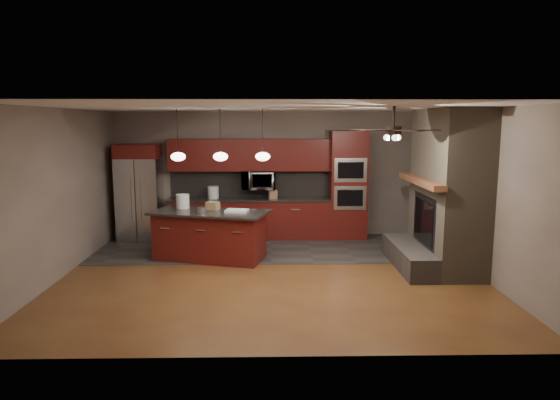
{
  "coord_description": "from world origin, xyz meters",
  "views": [
    {
      "loc": [
        -0.02,
        -8.18,
        2.57
      ],
      "look_at": [
        0.16,
        0.6,
        1.19
      ],
      "focal_mm": 32.0,
      "sensor_mm": 36.0,
      "label": 1
    }
  ],
  "objects_px": {
    "microwave": "(259,180)",
    "refrigerator": "(140,193)",
    "white_bucket": "(183,201)",
    "counter_box": "(273,194)",
    "cardboard_box": "(213,206)",
    "paint_tray": "(237,211)",
    "paint_can": "(202,210)",
    "oven_tower": "(348,185)",
    "kitchen_island": "(210,235)",
    "counter_bucket": "(213,192)"
  },
  "relations": [
    {
      "from": "counter_bucket",
      "to": "kitchen_island",
      "type": "bearing_deg",
      "value": -86.14
    },
    {
      "from": "white_bucket",
      "to": "paint_tray",
      "type": "relative_size",
      "value": 0.67
    },
    {
      "from": "refrigerator",
      "to": "paint_can",
      "type": "relative_size",
      "value": 12.88
    },
    {
      "from": "white_bucket",
      "to": "cardboard_box",
      "type": "distance_m",
      "value": 0.61
    },
    {
      "from": "counter_bucket",
      "to": "counter_box",
      "type": "xyz_separation_m",
      "value": [
        1.31,
        -0.05,
        -0.04
      ]
    },
    {
      "from": "microwave",
      "to": "cardboard_box",
      "type": "distance_m",
      "value": 1.8
    },
    {
      "from": "paint_can",
      "to": "paint_tray",
      "type": "height_order",
      "value": "paint_can"
    },
    {
      "from": "oven_tower",
      "to": "refrigerator",
      "type": "bearing_deg",
      "value": -179.07
    },
    {
      "from": "oven_tower",
      "to": "counter_box",
      "type": "xyz_separation_m",
      "value": [
        -1.66,
        -0.04,
        -0.19
      ]
    },
    {
      "from": "refrigerator",
      "to": "counter_box",
      "type": "height_order",
      "value": "refrigerator"
    },
    {
      "from": "oven_tower",
      "to": "refrigerator",
      "type": "relative_size",
      "value": 1.13
    },
    {
      "from": "cardboard_box",
      "to": "counter_bucket",
      "type": "relative_size",
      "value": 0.85
    },
    {
      "from": "oven_tower",
      "to": "microwave",
      "type": "bearing_deg",
      "value": 178.34
    },
    {
      "from": "oven_tower",
      "to": "refrigerator",
      "type": "height_order",
      "value": "oven_tower"
    },
    {
      "from": "counter_box",
      "to": "refrigerator",
      "type": "bearing_deg",
      "value": 164.44
    },
    {
      "from": "kitchen_island",
      "to": "paint_tray",
      "type": "distance_m",
      "value": 0.71
    },
    {
      "from": "paint_tray",
      "to": "counter_box",
      "type": "height_order",
      "value": "counter_box"
    },
    {
      "from": "oven_tower",
      "to": "paint_tray",
      "type": "distance_m",
      "value": 2.93
    },
    {
      "from": "refrigerator",
      "to": "counter_bucket",
      "type": "height_order",
      "value": "refrigerator"
    },
    {
      "from": "refrigerator",
      "to": "white_bucket",
      "type": "xyz_separation_m",
      "value": [
        1.16,
        -1.28,
        0.01
      ]
    },
    {
      "from": "paint_tray",
      "to": "counter_bucket",
      "type": "xyz_separation_m",
      "value": [
        -0.63,
        1.75,
        0.1
      ]
    },
    {
      "from": "counter_bucket",
      "to": "microwave",
      "type": "bearing_deg",
      "value": 2.87
    },
    {
      "from": "oven_tower",
      "to": "paint_can",
      "type": "bearing_deg",
      "value": -147.66
    },
    {
      "from": "cardboard_box",
      "to": "counter_box",
      "type": "height_order",
      "value": "counter_box"
    },
    {
      "from": "kitchen_island",
      "to": "paint_tray",
      "type": "xyz_separation_m",
      "value": [
        0.52,
        -0.04,
        0.48
      ]
    },
    {
      "from": "refrigerator",
      "to": "white_bucket",
      "type": "distance_m",
      "value": 1.72
    },
    {
      "from": "oven_tower",
      "to": "kitchen_island",
      "type": "relative_size",
      "value": 1.03
    },
    {
      "from": "kitchen_island",
      "to": "paint_can",
      "type": "height_order",
      "value": "paint_can"
    },
    {
      "from": "white_bucket",
      "to": "counter_box",
      "type": "height_order",
      "value": "white_bucket"
    },
    {
      "from": "oven_tower",
      "to": "paint_tray",
      "type": "xyz_separation_m",
      "value": [
        -2.34,
        -1.74,
        -0.25
      ]
    },
    {
      "from": "oven_tower",
      "to": "paint_tray",
      "type": "relative_size",
      "value": 5.89
    },
    {
      "from": "microwave",
      "to": "refrigerator",
      "type": "bearing_deg",
      "value": -177.1
    },
    {
      "from": "kitchen_island",
      "to": "white_bucket",
      "type": "distance_m",
      "value": 0.88
    },
    {
      "from": "cardboard_box",
      "to": "counter_box",
      "type": "distance_m",
      "value": 1.86
    },
    {
      "from": "cardboard_box",
      "to": "counter_box",
      "type": "bearing_deg",
      "value": 77.19
    },
    {
      "from": "counter_box",
      "to": "paint_tray",
      "type": "bearing_deg",
      "value": -127.88
    },
    {
      "from": "paint_tray",
      "to": "refrigerator",
      "type": "bearing_deg",
      "value": 154.46
    },
    {
      "from": "microwave",
      "to": "kitchen_island",
      "type": "bearing_deg",
      "value": -116.72
    },
    {
      "from": "kitchen_island",
      "to": "cardboard_box",
      "type": "bearing_deg",
      "value": 92.22
    },
    {
      "from": "white_bucket",
      "to": "paint_tray",
      "type": "distance_m",
      "value": 1.14
    },
    {
      "from": "counter_box",
      "to": "cardboard_box",
      "type": "bearing_deg",
      "value": -144.4
    },
    {
      "from": "paint_tray",
      "to": "counter_bucket",
      "type": "relative_size",
      "value": 1.49
    },
    {
      "from": "refrigerator",
      "to": "kitchen_island",
      "type": "distance_m",
      "value": 2.43
    },
    {
      "from": "oven_tower",
      "to": "kitchen_island",
      "type": "height_order",
      "value": "oven_tower"
    },
    {
      "from": "oven_tower",
      "to": "counter_bucket",
      "type": "height_order",
      "value": "oven_tower"
    },
    {
      "from": "microwave",
      "to": "refrigerator",
      "type": "distance_m",
      "value": 2.6
    },
    {
      "from": "cardboard_box",
      "to": "counter_bucket",
      "type": "distance_m",
      "value": 1.52
    },
    {
      "from": "refrigerator",
      "to": "counter_box",
      "type": "relative_size",
      "value": 10.74
    },
    {
      "from": "kitchen_island",
      "to": "counter_bucket",
      "type": "xyz_separation_m",
      "value": [
        -0.12,
        1.71,
        0.57
      ]
    },
    {
      "from": "oven_tower",
      "to": "counter_bucket",
      "type": "relative_size",
      "value": 8.78
    }
  ]
}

